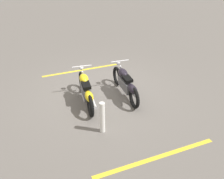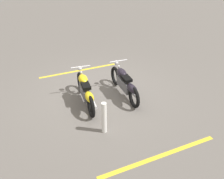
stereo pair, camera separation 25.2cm
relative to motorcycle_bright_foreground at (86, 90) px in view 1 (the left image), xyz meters
The scene contains 6 objects.
ground_plane 0.94m from the motorcycle_bright_foreground, 126.24° to the left, with size 60.00×60.00×0.00m, color #66605B.
motorcycle_bright_foreground is the anchor object (origin of this frame).
motorcycle_dark_foreground 1.33m from the motorcycle_bright_foreground, 89.16° to the left, with size 2.23×0.62×1.04m.
bollard_post 1.52m from the motorcycle_bright_foreground, ahead, with size 0.14×0.14×0.91m, color white.
parking_stripe_near 2.48m from the motorcycle_bright_foreground, 169.83° to the left, with size 3.20×0.12×0.01m, color yellow.
parking_stripe_mid 3.06m from the motorcycle_bright_foreground, 18.50° to the left, with size 3.20×0.12×0.01m, color yellow.
Camera 1 is at (6.94, -2.10, 4.27)m, focal length 39.29 mm.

